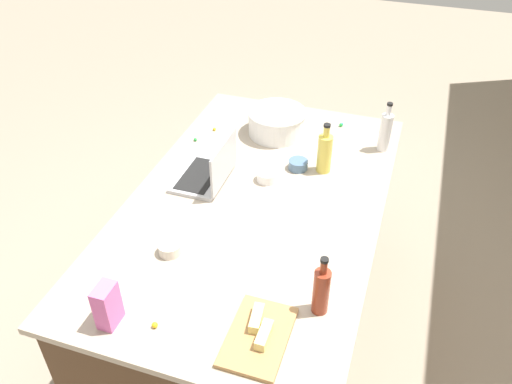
# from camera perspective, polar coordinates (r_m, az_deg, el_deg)

# --- Properties ---
(ground_plane) EXTENTS (12.00, 12.00, 0.00)m
(ground_plane) POSITION_cam_1_polar(r_m,az_deg,el_deg) (3.00, 0.00, -14.56)
(ground_plane) COLOR gray
(island_counter) EXTENTS (1.86, 1.11, 0.90)m
(island_counter) POSITION_cam_1_polar(r_m,az_deg,el_deg) (2.66, 0.00, -8.56)
(island_counter) COLOR #4C331E
(island_counter) RESTS_ON ground
(laptop) EXTENTS (0.31, 0.23, 0.22)m
(laptop) POSITION_cam_1_polar(r_m,az_deg,el_deg) (2.47, -5.13, 2.15)
(laptop) COLOR #B7B7BC
(laptop) RESTS_ON island_counter
(mixing_bowl_large) EXTENTS (0.31, 0.31, 0.14)m
(mixing_bowl_large) POSITION_cam_1_polar(r_m,az_deg,el_deg) (2.81, 2.27, 7.64)
(mixing_bowl_large) COLOR white
(mixing_bowl_large) RESTS_ON island_counter
(bottle_oil) EXTENTS (0.07, 0.07, 0.26)m
(bottle_oil) POSITION_cam_1_polar(r_m,az_deg,el_deg) (2.51, 7.46, 4.27)
(bottle_oil) COLOR #DBC64C
(bottle_oil) RESTS_ON island_counter
(bottle_soy) EXTENTS (0.06, 0.06, 0.25)m
(bottle_soy) POSITION_cam_1_polar(r_m,az_deg,el_deg) (1.85, 7.09, -10.54)
(bottle_soy) COLOR maroon
(bottle_soy) RESTS_ON island_counter
(bottle_vinegar) EXTENTS (0.06, 0.06, 0.26)m
(bottle_vinegar) POSITION_cam_1_polar(r_m,az_deg,el_deg) (2.73, 13.86, 6.41)
(bottle_vinegar) COLOR white
(bottle_vinegar) RESTS_ON island_counter
(cutting_board) EXTENTS (0.31, 0.20, 0.02)m
(cutting_board) POSITION_cam_1_polar(r_m,az_deg,el_deg) (1.83, 0.25, -15.41)
(cutting_board) COLOR #AD7F4C
(cutting_board) RESTS_ON island_counter
(butter_stick_left) EXTENTS (0.11, 0.05, 0.04)m
(butter_stick_left) POSITION_cam_1_polar(r_m,az_deg,el_deg) (1.84, 0.08, -13.52)
(butter_stick_left) COLOR #F4E58C
(butter_stick_left) RESTS_ON cutting_board
(butter_stick_right) EXTENTS (0.11, 0.04, 0.04)m
(butter_stick_right) POSITION_cam_1_polar(r_m,az_deg,el_deg) (1.80, 0.89, -15.23)
(butter_stick_right) COLOR #F4E58C
(butter_stick_right) RESTS_ON cutting_board
(ramekin_small) EXTENTS (0.09, 0.09, 0.05)m
(ramekin_small) POSITION_cam_1_polar(r_m,az_deg,el_deg) (2.12, -9.34, -6.07)
(ramekin_small) COLOR beige
(ramekin_small) RESTS_ON island_counter
(ramekin_medium) EXTENTS (0.10, 0.10, 0.05)m
(ramekin_medium) POSITION_cam_1_polar(r_m,az_deg,el_deg) (2.47, 1.14, 1.73)
(ramekin_medium) COLOR white
(ramekin_medium) RESTS_ON island_counter
(ramekin_wide) EXTENTS (0.09, 0.09, 0.05)m
(ramekin_wide) POSITION_cam_1_polar(r_m,az_deg,el_deg) (2.56, 4.60, 2.99)
(ramekin_wide) COLOR slate
(ramekin_wide) RESTS_ON island_counter
(candy_bag) EXTENTS (0.09, 0.06, 0.17)m
(candy_bag) POSITION_cam_1_polar(r_m,az_deg,el_deg) (1.88, -15.84, -11.75)
(candy_bag) COLOR pink
(candy_bag) RESTS_ON island_counter
(candy_0) EXTENTS (0.02, 0.02, 0.02)m
(candy_0) POSITION_cam_1_polar(r_m,az_deg,el_deg) (2.54, -3.55, 2.33)
(candy_0) COLOR blue
(candy_0) RESTS_ON island_counter
(candy_1) EXTENTS (0.02, 0.02, 0.02)m
(candy_1) POSITION_cam_1_polar(r_m,az_deg,el_deg) (2.79, -6.60, 5.68)
(candy_1) COLOR green
(candy_1) RESTS_ON island_counter
(candy_2) EXTENTS (0.02, 0.02, 0.02)m
(candy_2) POSITION_cam_1_polar(r_m,az_deg,el_deg) (2.94, 9.20, 7.20)
(candy_2) COLOR green
(candy_2) RESTS_ON island_counter
(candy_3) EXTENTS (0.02, 0.02, 0.02)m
(candy_3) POSITION_cam_1_polar(r_m,az_deg,el_deg) (1.89, -10.93, -13.99)
(candy_3) COLOR yellow
(candy_3) RESTS_ON island_counter
(candy_4) EXTENTS (0.02, 0.02, 0.02)m
(candy_4) POSITION_cam_1_polar(r_m,az_deg,el_deg) (2.87, -4.54, 6.80)
(candy_4) COLOR yellow
(candy_4) RESTS_ON island_counter
(candy_5) EXTENTS (0.02, 0.02, 0.02)m
(candy_5) POSITION_cam_1_polar(r_m,az_deg,el_deg) (2.95, 9.30, 7.27)
(candy_5) COLOR blue
(candy_5) RESTS_ON island_counter
(candy_6) EXTENTS (0.02, 0.02, 0.02)m
(candy_6) POSITION_cam_1_polar(r_m,az_deg,el_deg) (2.53, -6.82, 2.05)
(candy_6) COLOR red
(candy_6) RESTS_ON island_counter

